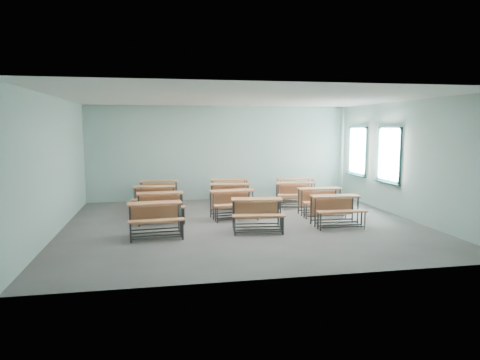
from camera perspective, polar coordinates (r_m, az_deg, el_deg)
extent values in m
cube|color=slate|center=(11.07, 0.51, -5.97)|extent=(9.00, 8.00, 0.02)
cube|color=silver|center=(10.81, 0.53, 10.90)|extent=(9.00, 8.00, 0.02)
cube|color=#9DC5BC|center=(14.76, -2.54, 3.62)|extent=(9.00, 0.02, 3.20)
cube|color=#9DC5BC|center=(6.96, 7.01, -0.32)|extent=(9.00, 0.02, 3.20)
cube|color=#9DC5BC|center=(10.88, -23.48, 1.80)|extent=(0.02, 8.00, 3.20)
cube|color=#9DC5BC|center=(12.51, 21.24, 2.53)|extent=(0.02, 8.00, 3.20)
cube|color=#1C4B4F|center=(14.99, 15.34, 0.86)|extent=(0.06, 1.20, 0.06)
cube|color=#1C4B4F|center=(14.91, 15.53, 6.75)|extent=(0.06, 1.20, 0.06)
cube|color=#1C4B4F|center=(14.42, 16.43, 3.66)|extent=(0.06, 0.06, 1.60)
cube|color=#1C4B4F|center=(15.44, 14.50, 3.93)|extent=(0.06, 0.06, 1.60)
cube|color=#1C4B4F|center=(14.93, 15.43, 3.80)|extent=(0.04, 0.04, 1.48)
cube|color=#1C4B4F|center=(14.93, 15.43, 3.80)|extent=(0.04, 1.08, 0.04)
cube|color=#1C4B4F|center=(14.98, 15.19, 0.63)|extent=(0.14, 1.28, 0.04)
cube|color=white|center=(14.94, 15.52, 3.80)|extent=(0.01, 1.08, 1.48)
cube|color=#1C4B4F|center=(13.24, 19.13, -0.08)|extent=(0.06, 1.20, 0.06)
cube|color=#1C4B4F|center=(13.14, 19.41, 6.60)|extent=(0.06, 1.20, 0.06)
cube|color=#1C4B4F|center=(12.68, 20.56, 3.06)|extent=(0.06, 0.06, 1.60)
cube|color=#1C4B4F|center=(13.66, 18.08, 3.42)|extent=(0.06, 0.06, 1.60)
cube|color=#1C4B4F|center=(13.17, 19.27, 3.25)|extent=(0.04, 0.04, 1.48)
cube|color=#1C4B4F|center=(13.17, 19.27, 3.25)|extent=(0.04, 1.08, 0.04)
cube|color=#1C4B4F|center=(13.22, 18.97, -0.34)|extent=(0.14, 1.28, 0.04)
cube|color=white|center=(13.18, 19.36, 3.25)|extent=(0.01, 1.08, 1.48)
cube|color=#C37146|center=(10.04, -11.30, -3.06)|extent=(1.25, 0.50, 0.04)
cube|color=#C37146|center=(10.28, -11.33, -4.59)|extent=(1.16, 0.11, 0.42)
cylinder|color=#35383A|center=(9.93, -14.43, -5.51)|extent=(0.04, 0.04, 0.73)
cylinder|color=#35383A|center=(10.01, -7.95, -5.26)|extent=(0.04, 0.04, 0.73)
cylinder|color=#35383A|center=(10.25, -14.45, -5.12)|extent=(0.04, 0.04, 0.73)
cylinder|color=#35383A|center=(10.32, -8.18, -4.88)|extent=(0.04, 0.04, 0.73)
cube|color=#35383A|center=(10.01, -11.14, -6.85)|extent=(1.12, 0.12, 0.03)
cube|color=#35383A|center=(10.33, -11.27, -6.42)|extent=(1.12, 0.12, 0.03)
cube|color=#C37146|center=(9.62, -11.05, -5.34)|extent=(1.24, 0.35, 0.04)
cylinder|color=#35383A|center=(9.56, -14.36, -6.93)|extent=(0.04, 0.04, 0.42)
cylinder|color=#35383A|center=(9.63, -7.62, -6.66)|extent=(0.04, 0.04, 0.42)
cylinder|color=#35383A|center=(9.74, -14.38, -6.66)|extent=(0.04, 0.04, 0.42)
cylinder|color=#35383A|center=(9.82, -7.77, -6.40)|extent=(0.04, 0.04, 0.42)
cube|color=#35383A|center=(9.61, -10.95, -7.56)|extent=(1.12, 0.12, 0.03)
cube|color=#35383A|center=(9.80, -11.04, -7.28)|extent=(1.12, 0.12, 0.03)
cube|color=#C37146|center=(10.39, 2.23, -2.58)|extent=(1.27, 0.55, 0.04)
cube|color=#C37146|center=(10.63, 2.11, -4.07)|extent=(1.16, 0.16, 0.42)
cylinder|color=#35383A|center=(10.26, -0.82, -4.88)|extent=(0.04, 0.04, 0.73)
cylinder|color=#35383A|center=(10.38, 5.41, -4.77)|extent=(0.04, 0.04, 0.73)
cylinder|color=#35383A|center=(10.58, -0.91, -4.52)|extent=(0.04, 0.04, 0.73)
cylinder|color=#35383A|center=(10.70, 5.13, -4.42)|extent=(0.04, 0.04, 0.73)
cube|color=#35383A|center=(10.36, 2.31, -6.24)|extent=(1.12, 0.17, 0.03)
cube|color=#35383A|center=(10.68, 2.12, -5.84)|extent=(1.12, 0.17, 0.03)
cube|color=#C37146|center=(9.97, 2.52, -4.78)|extent=(1.25, 0.40, 0.04)
cylinder|color=#35383A|center=(9.88, -0.68, -6.25)|extent=(0.04, 0.04, 0.42)
cylinder|color=#35383A|center=(10.00, 5.80, -6.12)|extent=(0.04, 0.04, 0.42)
cylinder|color=#35383A|center=(10.07, -0.74, -5.99)|extent=(0.04, 0.04, 0.42)
cylinder|color=#35383A|center=(10.19, 5.61, -5.87)|extent=(0.04, 0.04, 0.42)
cube|color=#35383A|center=(9.96, 2.57, -6.92)|extent=(1.12, 0.17, 0.03)
cube|color=#35383A|center=(10.14, 2.45, -6.66)|extent=(1.12, 0.17, 0.03)
cube|color=#C37146|center=(11.13, 12.51, -2.10)|extent=(1.24, 0.45, 0.04)
cube|color=#C37146|center=(11.36, 12.12, -3.51)|extent=(1.16, 0.06, 0.42)
cylinder|color=#35383A|center=(10.86, 9.99, -4.32)|extent=(0.04, 0.04, 0.73)
cylinder|color=#35383A|center=(11.26, 15.43, -4.06)|extent=(0.04, 0.04, 0.73)
cylinder|color=#35383A|center=(11.16, 9.46, -4.00)|extent=(0.04, 0.04, 0.73)
cylinder|color=#35383A|center=(11.56, 14.77, -3.76)|extent=(0.04, 0.04, 0.73)
cube|color=#35383A|center=(11.10, 12.73, -5.52)|extent=(1.12, 0.07, 0.03)
cube|color=#35383A|center=(11.40, 12.13, -5.17)|extent=(1.12, 0.07, 0.03)
cube|color=#C37146|center=(10.73, 13.41, -4.11)|extent=(1.23, 0.30, 0.04)
cylinder|color=#35383A|center=(10.50, 10.71, -5.58)|extent=(0.04, 0.04, 0.42)
cylinder|color=#35383A|center=(10.91, 16.31, -5.25)|extent=(0.04, 0.04, 0.42)
cylinder|color=#35383A|center=(10.67, 10.37, -5.36)|extent=(0.04, 0.04, 0.42)
cylinder|color=#35383A|center=(11.09, 15.89, -5.05)|extent=(0.04, 0.04, 0.42)
cube|color=#35383A|center=(10.72, 13.55, -6.10)|extent=(1.12, 0.07, 0.03)
cube|color=#35383A|center=(10.90, 13.16, -5.87)|extent=(1.12, 0.07, 0.03)
cube|color=#C37146|center=(11.53, -10.61, -1.73)|extent=(1.25, 0.48, 0.04)
cube|color=#C37146|center=(11.77, -10.64, -3.10)|extent=(1.16, 0.08, 0.42)
cylinder|color=#35383A|center=(11.42, -13.34, -3.84)|extent=(0.04, 0.04, 0.73)
cylinder|color=#35383A|center=(11.48, -7.72, -3.66)|extent=(0.04, 0.04, 0.73)
cylinder|color=#35383A|center=(11.74, -13.36, -3.55)|extent=(0.04, 0.04, 0.73)
cylinder|color=#35383A|center=(11.80, -7.89, -3.37)|extent=(0.04, 0.04, 0.73)
cube|color=#35383A|center=(11.49, -10.49, -5.03)|extent=(1.12, 0.09, 0.03)
cube|color=#35383A|center=(11.81, -10.59, -4.70)|extent=(1.12, 0.09, 0.03)
cube|color=#C37146|center=(11.10, -10.43, -3.66)|extent=(1.24, 0.32, 0.04)
cylinder|color=#35383A|center=(11.03, -13.29, -5.02)|extent=(0.04, 0.04, 0.42)
cylinder|color=#35383A|center=(11.10, -7.46, -4.82)|extent=(0.04, 0.04, 0.42)
cylinder|color=#35383A|center=(11.22, -13.31, -4.82)|extent=(0.04, 0.04, 0.42)
cylinder|color=#35383A|center=(11.29, -7.58, -4.62)|extent=(0.04, 0.04, 0.42)
cube|color=#35383A|center=(11.08, -10.36, -5.59)|extent=(1.12, 0.09, 0.03)
cube|color=#35383A|center=(11.27, -10.42, -5.37)|extent=(1.12, 0.09, 0.03)
cube|color=#C37146|center=(11.76, -1.11, -1.44)|extent=(1.26, 0.55, 0.04)
cube|color=#C37146|center=(11.99, -1.36, -2.79)|extent=(1.16, 0.15, 0.42)
cylinder|color=#35383A|center=(11.53, -3.57, -3.56)|extent=(0.04, 0.04, 0.73)
cylinder|color=#35383A|center=(11.84, 1.73, -3.27)|extent=(0.04, 0.04, 0.73)
cylinder|color=#35383A|center=(11.84, -3.95, -3.28)|extent=(0.04, 0.04, 0.73)
cylinder|color=#35383A|center=(12.14, 1.22, -3.00)|extent=(0.04, 0.04, 0.73)
cube|color=#35383A|center=(11.72, -0.88, -4.67)|extent=(1.12, 0.16, 0.03)
cube|color=#35383A|center=(12.03, -1.33, -4.37)|extent=(1.12, 0.16, 0.03)
cube|color=#C37146|center=(11.35, -0.42, -3.31)|extent=(1.25, 0.39, 0.04)
cylinder|color=#35383A|center=(11.15, -3.04, -4.71)|extent=(0.04, 0.04, 0.42)
cylinder|color=#35383A|center=(11.48, 2.42, -4.37)|extent=(0.04, 0.04, 0.42)
cylinder|color=#35383A|center=(11.34, -3.28, -4.52)|extent=(0.04, 0.04, 0.42)
cylinder|color=#35383A|center=(11.66, 2.10, -4.19)|extent=(0.04, 0.04, 0.42)
cube|color=#35383A|center=(11.33, -0.27, -5.19)|extent=(1.12, 0.16, 0.03)
cube|color=#35383A|center=(11.51, -0.56, -4.99)|extent=(1.12, 0.16, 0.03)
cube|color=#C37146|center=(12.38, 10.54, -1.14)|extent=(1.24, 0.45, 0.04)
cube|color=#C37146|center=(12.60, 10.22, -2.42)|extent=(1.16, 0.06, 0.42)
cylinder|color=#35383A|center=(12.11, 8.24, -3.11)|extent=(0.04, 0.04, 0.73)
cylinder|color=#35383A|center=(12.48, 13.18, -2.91)|extent=(0.04, 0.04, 0.73)
cylinder|color=#35383A|center=(12.42, 7.80, -2.85)|extent=(0.04, 0.04, 0.73)
cylinder|color=#35383A|center=(12.78, 12.63, -2.67)|extent=(0.04, 0.04, 0.73)
cube|color=#35383A|center=(12.33, 10.72, -4.20)|extent=(1.12, 0.07, 0.03)
cube|color=#35383A|center=(12.63, 10.22, -3.92)|extent=(1.12, 0.07, 0.03)
cube|color=#C37146|center=(11.97, 11.29, -2.91)|extent=(1.23, 0.29, 0.04)
cylinder|color=#35383A|center=(11.74, 8.84, -4.19)|extent=(0.04, 0.04, 0.42)
cylinder|color=#35383A|center=(12.13, 13.92, -3.95)|extent=(0.04, 0.04, 0.42)
cylinder|color=#35383A|center=(11.92, 8.56, -4.01)|extent=(0.04, 0.04, 0.42)
cylinder|color=#35383A|center=(12.30, 13.57, -3.79)|extent=(0.04, 0.04, 0.42)
cube|color=#35383A|center=(11.95, 11.41, -4.69)|extent=(1.12, 0.07, 0.03)
cube|color=#35383A|center=(12.12, 11.09, -4.51)|extent=(1.12, 0.07, 0.03)
cube|color=#C37146|center=(12.83, -11.36, -0.87)|extent=(1.25, 0.49, 0.04)
cube|color=#C37146|center=(13.06, -11.26, -2.11)|extent=(1.16, 0.10, 0.42)
cylinder|color=#35383A|center=(12.78, -13.88, -2.71)|extent=(0.04, 0.04, 0.73)
cylinder|color=#35383A|center=(12.69, -8.84, -2.65)|extent=(0.04, 0.04, 0.73)
cylinder|color=#35383A|center=(13.10, -13.72, -2.47)|extent=(0.04, 0.04, 0.73)
cylinder|color=#35383A|center=(13.02, -8.79, -2.41)|extent=(0.04, 0.04, 0.73)
cube|color=#35383A|center=(12.77, -11.34, -3.83)|extent=(1.12, 0.10, 0.03)
cube|color=#35383A|center=(13.09, -11.24, -3.56)|extent=(1.12, 0.10, 0.03)
cube|color=#C37146|center=(12.39, -11.49, -2.57)|extent=(1.24, 0.33, 0.04)
cylinder|color=#35383A|center=(12.39, -14.09, -3.72)|extent=(0.04, 0.04, 0.42)
cylinder|color=#35383A|center=(12.30, -8.88, -3.67)|extent=(0.04, 0.04, 0.42)
cylinder|color=#35383A|center=(12.58, -13.99, -3.56)|extent=(0.04, 0.04, 0.42)
cylinder|color=#35383A|center=(12.49, -8.85, -3.51)|extent=(0.04, 0.04, 0.42)
cube|color=#35383A|center=(12.36, -11.48, -4.30)|extent=(1.12, 0.10, 0.03)
cube|color=#35383A|center=(12.55, -11.41, -4.12)|extent=(1.12, 0.10, 0.03)
cube|color=#C37146|center=(13.11, -1.36, -0.56)|extent=(1.27, 0.57, 0.04)
cube|color=#C37146|center=(13.34, -1.38, -1.78)|extent=(1.16, 0.18, 0.42)
cylinder|color=#35383A|center=(13.00, -3.82, -2.35)|extent=(0.04, 0.04, 0.73)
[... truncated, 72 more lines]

